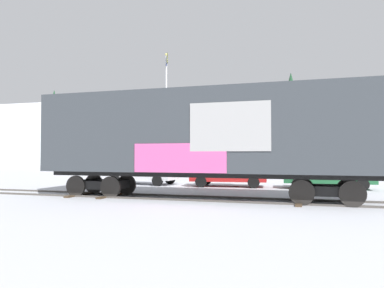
# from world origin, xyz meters

# --- Properties ---
(ground_plane) EXTENTS (260.00, 260.00, 0.00)m
(ground_plane) POSITION_xyz_m (0.00, 0.00, 0.00)
(ground_plane) COLOR #B2B5BC
(track) EXTENTS (60.00, 2.57, 0.08)m
(track) POSITION_xyz_m (0.43, -0.00, 0.04)
(track) COLOR #4C4742
(track) RESTS_ON ground_plane
(freight_car) EXTENTS (13.51, 3.13, 4.63)m
(freight_car) POSITION_xyz_m (-1.26, -0.00, 2.68)
(freight_car) COLOR #33383D
(freight_car) RESTS_ON ground_plane
(flagpole) EXTENTS (0.60, 1.18, 8.83)m
(flagpole) POSITION_xyz_m (-6.38, 9.07, 5.32)
(flagpole) COLOR silver
(flagpole) RESTS_ON ground_plane
(hillside) EXTENTS (145.13, 34.01, 15.67)m
(hillside) POSITION_xyz_m (-0.01, 61.52, 5.92)
(hillside) COLOR silver
(hillside) RESTS_ON ground_plane
(parked_car_white) EXTENTS (4.36, 2.23, 1.74)m
(parked_car_white) POSITION_xyz_m (-6.98, 6.55, 0.86)
(parked_car_white) COLOR silver
(parked_car_white) RESTS_ON ground_plane
(parked_car_red) EXTENTS (4.43, 2.17, 1.78)m
(parked_car_red) POSITION_xyz_m (-1.60, 6.44, 0.90)
(parked_car_red) COLOR #B21E1E
(parked_car_red) RESTS_ON ground_plane
(parked_car_green) EXTENTS (4.71, 2.11, 1.65)m
(parked_car_green) POSITION_xyz_m (3.75, 6.62, 0.81)
(parked_car_green) COLOR #1E5933
(parked_car_green) RESTS_ON ground_plane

